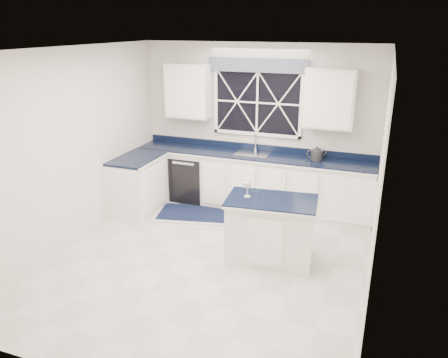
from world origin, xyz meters
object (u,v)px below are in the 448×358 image
at_px(island, 271,229).
at_px(dishwasher, 192,177).
at_px(kettle, 317,154).
at_px(wine_glass, 247,184).
at_px(faucet, 255,142).
at_px(soap_bottle, 319,151).

bearing_deg(island, dishwasher, 133.29).
height_order(dishwasher, kettle, kettle).
height_order(island, kettle, kettle).
height_order(kettle, wine_glass, kettle).
xyz_separation_m(faucet, kettle, (1.05, -0.15, -0.06)).
relative_size(dishwasher, soap_bottle, 3.90).
bearing_deg(dishwasher, faucet, 10.02).
bearing_deg(dishwasher, soap_bottle, 5.80).
bearing_deg(island, wine_glass, 177.01).
xyz_separation_m(wine_glass, soap_bottle, (0.64, 1.84, 0.02)).
bearing_deg(faucet, dishwasher, -169.98).
distance_m(dishwasher, soap_bottle, 2.27).
bearing_deg(faucet, island, -67.33).
bearing_deg(wine_glass, island, 2.86).
relative_size(kettle, soap_bottle, 1.52).
bearing_deg(dishwasher, island, -40.86).
xyz_separation_m(dishwasher, kettle, (2.15, 0.04, 0.63)).
distance_m(island, wine_glass, 0.68).
distance_m(dishwasher, island, 2.45).
bearing_deg(soap_bottle, faucet, -178.63).
relative_size(faucet, soap_bottle, 1.44).
relative_size(faucet, wine_glass, 1.21).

